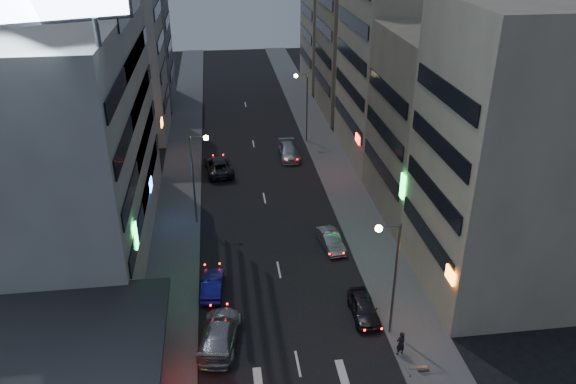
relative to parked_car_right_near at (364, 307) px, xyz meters
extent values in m
cube|color=#4C4C4F|center=(-13.02, 22.12, -0.63)|extent=(4.00, 120.00, 0.12)
cube|color=#4C4C4F|center=(2.98, 22.12, -0.63)|extent=(4.00, 120.00, 0.12)
cube|color=black|center=(-18.02, -5.88, 3.06)|extent=(11.00, 13.00, 0.25)
cube|color=black|center=(-13.92, -5.88, 2.41)|extent=(0.12, 4.00, 0.90)
cube|color=#FF1E14|center=(-13.84, -5.88, 2.41)|extent=(0.04, 3.70, 0.70)
cube|color=#B2B3AE|center=(-22.02, 12.12, 8.31)|extent=(14.00, 24.00, 18.00)
cube|color=#B4A88D|center=(9.98, 2.62, 9.31)|extent=(10.00, 11.00, 20.00)
cube|color=gray|center=(10.48, 14.12, 7.31)|extent=(11.00, 12.00, 16.00)
cube|color=#B4A88D|center=(9.98, 27.12, 10.31)|extent=(10.00, 14.00, 22.00)
cube|color=#B2B3AE|center=(-20.52, 37.12, 9.31)|extent=(11.00, 10.00, 20.00)
cube|color=slate|center=(-21.02, 50.12, 6.81)|extent=(12.00, 10.00, 15.00)
cube|color=gray|center=(10.48, 42.12, 8.31)|extent=(11.00, 12.00, 18.00)
cube|color=#B4A88D|center=(10.98, 56.12, 11.31)|extent=(12.00, 12.00, 24.00)
cylinder|color=#595B60|center=(-15.02, 2.12, 18.06)|extent=(0.30, 0.30, 1.50)
cylinder|color=#595B60|center=(1.28, -1.88, 3.43)|extent=(0.16, 0.16, 8.00)
cylinder|color=#595B60|center=(0.58, -1.88, 7.33)|extent=(1.40, 0.10, 0.10)
sphere|color=#FFD88C|center=(-0.02, -1.88, 7.23)|extent=(0.44, 0.44, 0.44)
cylinder|color=#595B60|center=(-11.32, 14.12, 3.43)|extent=(0.16, 0.16, 8.00)
cylinder|color=#595B60|center=(-10.62, 14.12, 7.33)|extent=(1.40, 0.10, 0.10)
sphere|color=#FFD88C|center=(-10.02, 14.12, 7.23)|extent=(0.44, 0.44, 0.44)
cylinder|color=#595B60|center=(1.28, 32.12, 3.43)|extent=(0.16, 0.16, 8.00)
cylinder|color=#595B60|center=(0.58, 32.12, 7.33)|extent=(1.40, 0.10, 0.10)
sphere|color=#FFD88C|center=(-0.02, 32.12, 7.23)|extent=(0.44, 0.44, 0.44)
imported|color=#292A2F|center=(0.00, 0.00, 0.00)|extent=(1.66, 4.06, 1.38)
imported|color=#A7A8AF|center=(-0.48, 8.76, -0.04)|extent=(1.88, 4.08, 1.29)
imported|color=#242429|center=(-9.18, 24.56, 0.08)|extent=(3.24, 5.83, 1.54)
imported|color=#9EA2A6|center=(-1.42, 27.53, 0.04)|extent=(2.07, 5.06, 1.47)
imported|color=navy|center=(-10.02, 3.93, -0.03)|extent=(1.76, 4.14, 1.33)
imported|color=#9D9FA5|center=(-9.62, -1.47, 0.12)|extent=(3.20, 5.89, 1.62)
imported|color=black|center=(1.28, -3.98, 0.27)|extent=(0.70, 0.56, 1.68)
camera|label=1|loc=(-8.92, -29.18, 23.83)|focal=35.00mm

